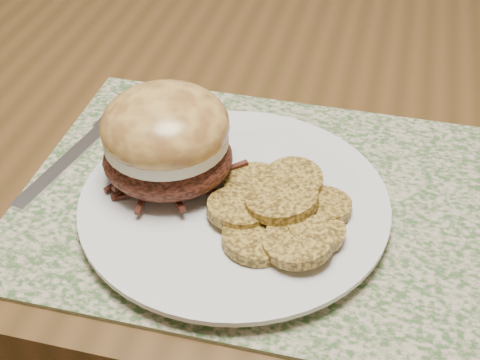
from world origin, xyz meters
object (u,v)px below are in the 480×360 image
pork_sandwich (166,139)px  dinner_plate (234,205)px  fork (79,150)px  dining_table (98,91)px

pork_sandwich → dinner_plate: bearing=-21.2°
pork_sandwich → fork: bearing=152.8°
dinner_plate → fork: dinner_plate is taller
dinner_plate → fork: (-0.17, 0.05, -0.01)m
fork → dining_table: bearing=122.9°
dinner_plate → pork_sandwich: size_ratio=1.94×
dining_table → dinner_plate: bearing=-46.6°
dinner_plate → pork_sandwich: (-0.06, 0.01, 0.05)m
dinner_plate → dining_table: bearing=133.4°
dinner_plate → pork_sandwich: pork_sandwich is taller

